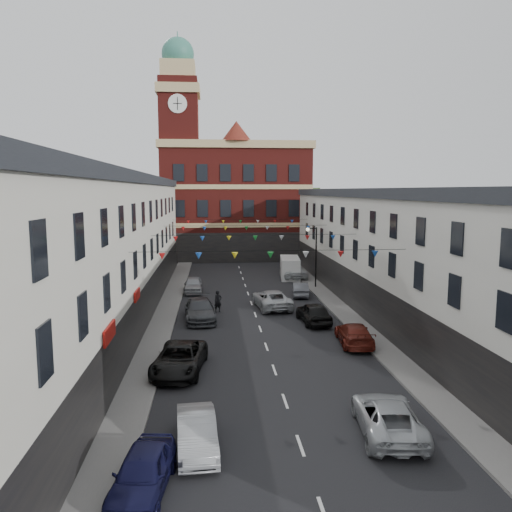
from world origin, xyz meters
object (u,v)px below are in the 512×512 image
object	(u,v)px
car_right_b	(388,416)
car_right_e	(300,289)
car_right_c	(354,334)
car_right_f	(293,271)
pedestrian	(218,301)
car_left_c	(179,359)
white_van	(290,268)
car_left_b	(197,432)
moving_car	(272,299)
street_lamp	(314,249)
car_left_a	(143,472)
car_right_d	(314,313)
car_left_d	(200,310)
car_left_e	(193,285)

from	to	relation	value
car_right_b	car_right_e	world-z (taller)	car_right_b
car_right_b	car_right_c	size ratio (longest dim) A/B	1.06
car_right_c	car_right_f	bearing A→B (deg)	-85.23
car_right_b	pedestrian	xyz separation A→B (m)	(-6.46, 20.41, 0.18)
car_left_c	white_van	bearing A→B (deg)	76.98
car_left_b	car_right_f	distance (m)	36.94
car_right_b	moving_car	xyz separation A→B (m)	(-2.09, 21.41, 0.07)
street_lamp	car_right_b	world-z (taller)	street_lamp
car_left_a	pedestrian	bearing A→B (deg)	90.56
car_left_c	car_right_b	world-z (taller)	car_left_c
car_right_b	pedestrian	distance (m)	21.41
street_lamp	car_left_b	world-z (taller)	street_lamp
car_right_c	car_right_f	xyz separation A→B (m)	(0.00, 23.79, 0.09)
car_left_c	car_right_d	xyz separation A→B (m)	(9.03, 9.06, 0.03)
car_right_e	white_van	xyz separation A→B (m)	(0.51, 9.45, 0.49)
street_lamp	car_right_b	size ratio (longest dim) A/B	1.21
moving_car	car_left_b	bearing A→B (deg)	68.91
car_left_c	car_left_d	size ratio (longest dim) A/B	0.98
car_right_f	street_lamp	bearing A→B (deg)	101.46
car_left_a	car_left_e	world-z (taller)	car_left_e
car_left_c	pedestrian	world-z (taller)	pedestrian
car_left_e	street_lamp	bearing A→B (deg)	4.61
street_lamp	car_left_a	world-z (taller)	street_lamp
car_left_b	white_van	distance (m)	37.00
street_lamp	car_left_a	xyz separation A→B (m)	(-12.05, -32.48, -3.21)
car_right_b	car_left_e	bearing A→B (deg)	-66.49
car_left_b	car_left_c	size ratio (longest dim) A/B	0.77
car_left_e	moving_car	bearing A→B (deg)	-46.57
car_right_b	white_van	size ratio (longest dim) A/B	0.97
car_right_b	car_right_d	world-z (taller)	car_right_d
car_left_b	car_left_e	world-z (taller)	car_left_e
car_right_c	car_left_a	bearing A→B (deg)	57.55
car_right_e	car_right_d	bearing A→B (deg)	92.86
pedestrian	car_right_c	bearing A→B (deg)	-71.62
car_right_e	moving_car	xyz separation A→B (m)	(-3.14, -4.39, 0.11)
car_left_b	car_left_e	size ratio (longest dim) A/B	0.95
car_left_d	pedestrian	world-z (taller)	pedestrian
car_right_d	car_right_f	distance (m)	18.66
car_right_d	car_left_c	bearing A→B (deg)	40.86
car_right_b	car_right_d	xyz separation A→B (m)	(0.39, 16.50, 0.08)
car_left_c	car_right_d	world-z (taller)	car_right_d
car_right_b	car_left_a	bearing A→B (deg)	25.60
car_left_c	car_right_e	size ratio (longest dim) A/B	1.35
white_van	moving_car	bearing A→B (deg)	-98.85
car_left_d	car_right_f	world-z (taller)	car_left_d
moving_car	pedestrian	bearing A→B (deg)	5.55
moving_car	white_van	distance (m)	14.32
car_left_e	car_right_e	distance (m)	10.07
car_right_e	pedestrian	xyz separation A→B (m)	(-7.52, -5.39, 0.22)
car_right_b	car_right_f	world-z (taller)	car_right_f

